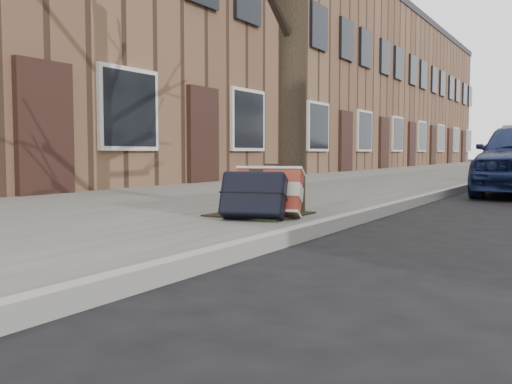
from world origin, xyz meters
The scene contains 6 objects.
ground centered at (0.00, 0.00, 0.00)m, with size 120.00×120.00×0.00m, color black.
near_sidewalk centered at (-3.70, 15.00, 0.06)m, with size 5.00×70.00×0.12m, color slate.
house_near centered at (-9.60, 16.00, 3.50)m, with size 6.80×40.00×7.00m, color brown.
dirt_patch centered at (-2.00, 1.20, 0.13)m, with size 0.85×0.85×0.01m, color black.
suitcase_red centered at (-1.81, 1.04, 0.36)m, with size 0.63×0.17×0.46m, color maroon.
suitcase_navy centered at (-1.83, 0.79, 0.35)m, with size 0.60×0.19×0.43m, color black.
Camera 1 is at (0.85, -3.72, 0.75)m, focal length 40.00 mm.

